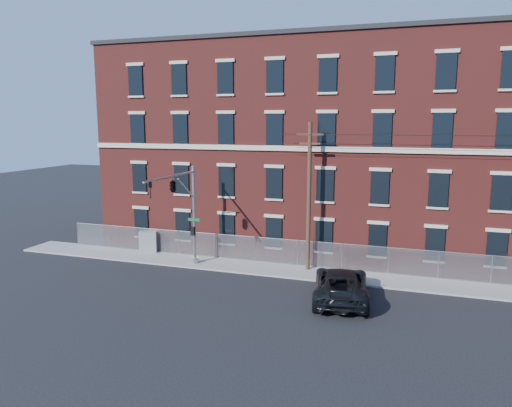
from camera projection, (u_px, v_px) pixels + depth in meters
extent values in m
plane|color=black|center=(254.00, 295.00, 28.56)|extent=(140.00, 140.00, 0.00)
cube|color=#97958F|center=(465.00, 288.00, 29.51)|extent=(65.00, 3.00, 0.12)
cube|color=maroon|center=(462.00, 150.00, 36.59)|extent=(55.00, 14.00, 16.00)
cube|color=black|center=(470.00, 39.00, 35.22)|extent=(55.30, 14.30, 0.30)
cube|color=#BBB19C|center=(472.00, 152.00, 29.92)|extent=(55.00, 0.18, 0.35)
cube|color=black|center=(141.00, 223.00, 38.35)|extent=(1.20, 0.10, 2.20)
cube|color=black|center=(140.00, 178.00, 37.75)|extent=(1.20, 0.10, 2.20)
cube|color=black|center=(137.00, 129.00, 37.11)|extent=(1.20, 0.10, 2.20)
cube|color=black|center=(136.00, 81.00, 36.50)|extent=(1.20, 0.10, 2.20)
cube|color=black|center=(183.00, 226.00, 37.22)|extent=(1.20, 0.10, 2.20)
cube|color=black|center=(182.00, 179.00, 36.61)|extent=(1.20, 0.10, 2.20)
cube|color=black|center=(180.00, 129.00, 35.97)|extent=(1.20, 0.10, 2.20)
cube|color=black|center=(179.00, 80.00, 35.37)|extent=(1.20, 0.10, 2.20)
cube|color=black|center=(227.00, 229.00, 36.08)|extent=(1.20, 0.10, 2.20)
cube|color=black|center=(226.00, 181.00, 35.47)|extent=(1.20, 0.10, 2.20)
cube|color=black|center=(226.00, 129.00, 34.84)|extent=(1.20, 0.10, 2.20)
cube|color=black|center=(225.00, 78.00, 34.23)|extent=(1.20, 0.10, 2.20)
cube|color=black|center=(274.00, 232.00, 34.94)|extent=(1.20, 0.10, 2.20)
cube|color=black|center=(274.00, 183.00, 34.34)|extent=(1.20, 0.10, 2.20)
cube|color=black|center=(274.00, 130.00, 33.70)|extent=(1.20, 0.10, 2.20)
cube|color=black|center=(275.00, 77.00, 33.09)|extent=(1.20, 0.10, 2.20)
cube|color=black|center=(324.00, 236.00, 33.81)|extent=(1.20, 0.10, 2.20)
cube|color=black|center=(325.00, 185.00, 33.20)|extent=(1.20, 0.10, 2.20)
cube|color=black|center=(326.00, 130.00, 32.56)|extent=(1.20, 0.10, 2.20)
cube|color=black|center=(328.00, 75.00, 31.96)|extent=(1.20, 0.10, 2.20)
cube|color=black|center=(377.00, 240.00, 32.67)|extent=(1.20, 0.10, 2.20)
cube|color=black|center=(380.00, 188.00, 32.06)|extent=(1.20, 0.10, 2.20)
cube|color=black|center=(382.00, 130.00, 31.42)|extent=(1.20, 0.10, 2.20)
cube|color=black|center=(385.00, 73.00, 30.82)|extent=(1.20, 0.10, 2.20)
cube|color=black|center=(435.00, 244.00, 31.53)|extent=(1.20, 0.10, 2.20)
cube|color=black|center=(438.00, 190.00, 30.93)|extent=(1.20, 0.10, 2.20)
cube|color=black|center=(442.00, 130.00, 30.29)|extent=(1.20, 0.10, 2.20)
cube|color=black|center=(446.00, 71.00, 29.68)|extent=(1.20, 0.10, 2.20)
cube|color=black|center=(497.00, 249.00, 30.39)|extent=(1.20, 0.10, 2.20)
cube|color=black|center=(501.00, 193.00, 29.79)|extent=(1.20, 0.10, 2.20)
cube|color=black|center=(507.00, 131.00, 29.15)|extent=(1.20, 0.10, 2.20)
cube|color=black|center=(512.00, 69.00, 28.54)|extent=(1.20, 0.10, 2.20)
cube|color=#A5A8AD|center=(465.00, 267.00, 30.56)|extent=(59.00, 0.02, 1.80)
cylinder|color=#9EA0A5|center=(466.00, 253.00, 30.41)|extent=(59.00, 0.04, 0.04)
cylinder|color=#9EA0A5|center=(78.00, 234.00, 39.71)|extent=(0.06, 0.06, 1.85)
cylinder|color=#9EA0A5|center=(110.00, 236.00, 38.75)|extent=(0.06, 0.06, 1.85)
cylinder|color=#9EA0A5|center=(144.00, 239.00, 37.79)|extent=(0.06, 0.06, 1.85)
cylinder|color=#9EA0A5|center=(179.00, 242.00, 36.82)|extent=(0.06, 0.06, 1.85)
cylinder|color=#9EA0A5|center=(217.00, 246.00, 35.86)|extent=(0.06, 0.06, 1.85)
cylinder|color=#9EA0A5|center=(256.00, 249.00, 34.90)|extent=(0.06, 0.06, 1.85)
cylinder|color=#9EA0A5|center=(298.00, 253.00, 33.93)|extent=(0.06, 0.06, 1.85)
cylinder|color=#9EA0A5|center=(342.00, 257.00, 32.97)|extent=(0.06, 0.06, 1.85)
cylinder|color=#9EA0A5|center=(389.00, 261.00, 32.01)|extent=(0.06, 0.06, 1.85)
cylinder|color=#9EA0A5|center=(439.00, 265.00, 31.04)|extent=(0.06, 0.06, 1.85)
cylinder|color=#9EA0A5|center=(492.00, 270.00, 30.08)|extent=(0.06, 0.06, 1.85)
cylinder|color=#9EA0A5|center=(194.00, 215.00, 34.02)|extent=(0.22, 0.22, 7.00)
cylinder|color=#9EA0A5|center=(195.00, 260.00, 34.58)|extent=(0.50, 0.50, 0.40)
cylinder|color=#9EA0A5|center=(171.00, 176.00, 30.46)|extent=(0.14, 6.50, 0.14)
cylinder|color=#9EA0A5|center=(186.00, 188.00, 32.55)|extent=(0.08, 2.18, 1.56)
cube|color=#0C592D|center=(194.00, 220.00, 33.92)|extent=(0.90, 0.03, 0.22)
cube|color=black|center=(193.00, 231.00, 33.97)|extent=(0.25, 0.25, 0.60)
imported|color=black|center=(150.00, 190.00, 28.17)|extent=(0.16, 0.20, 1.00)
imported|color=black|center=(173.00, 185.00, 30.79)|extent=(0.53, 2.48, 1.00)
cylinder|color=#3F2D1F|center=(309.00, 197.00, 32.32)|extent=(0.28, 0.28, 10.00)
cube|color=#3F2D1F|center=(310.00, 134.00, 31.61)|extent=(1.80, 0.12, 0.12)
cube|color=#3F2D1F|center=(310.00, 144.00, 31.71)|extent=(1.40, 0.12, 0.12)
imported|color=black|center=(341.00, 284.00, 27.70)|extent=(3.91, 6.85, 1.80)
cube|color=gray|center=(148.00, 242.00, 37.33)|extent=(1.46, 1.08, 1.64)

